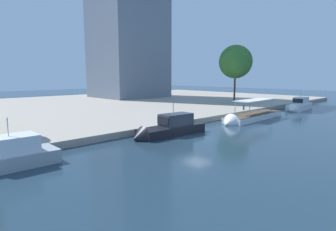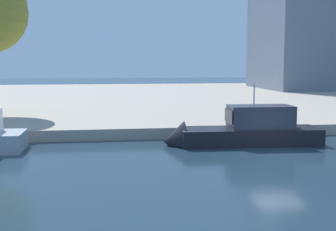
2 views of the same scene
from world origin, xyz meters
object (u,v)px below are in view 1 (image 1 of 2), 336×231
at_px(motor_yacht_2, 168,130).
at_px(office_tower, 127,7).
at_px(tour_boat_3, 250,118).
at_px(motor_yacht_4, 299,107).
at_px(tree_2, 235,63).
at_px(mooring_bollard_1, 244,107).

bearing_deg(motor_yacht_2, office_tower, -118.41).
bearing_deg(tour_boat_3, motor_yacht_4, 177.46).
relative_size(motor_yacht_4, tree_2, 0.78).
height_order(tour_boat_3, office_tower, office_tower).
distance_m(mooring_bollard_1, tree_2, 15.67).
bearing_deg(motor_yacht_4, office_tower, -82.40).
bearing_deg(motor_yacht_2, motor_yacht_4, -179.07).
bearing_deg(motor_yacht_4, motor_yacht_2, -6.00).
height_order(mooring_bollard_1, tree_2, tree_2).
relative_size(tour_boat_3, office_tower, 0.29).
bearing_deg(tree_2, motor_yacht_2, -159.15).
bearing_deg(tree_2, tour_boat_3, -140.62).
bearing_deg(office_tower, tree_2, -76.26).
relative_size(tree_2, office_tower, 0.25).
bearing_deg(mooring_bollard_1, motor_yacht_2, -171.01).
distance_m(tour_boat_3, mooring_bollard_1, 6.52).
relative_size(motor_yacht_2, tour_boat_3, 0.65).
bearing_deg(motor_yacht_2, tree_2, -156.53).
height_order(motor_yacht_2, mooring_bollard_1, motor_yacht_2).
bearing_deg(tour_boat_3, tree_2, -142.66).
xyz_separation_m(tour_boat_3, mooring_bollard_1, (5.01, 4.10, 0.83)).
distance_m(motor_yacht_2, mooring_bollard_1, 21.01).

